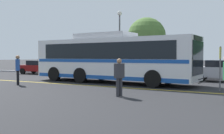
{
  "coord_description": "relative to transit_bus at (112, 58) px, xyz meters",
  "views": [
    {
      "loc": [
        8.65,
        -15.58,
        1.74
      ],
      "look_at": [
        0.5,
        -0.24,
        1.04
      ],
      "focal_mm": 42.0,
      "sensor_mm": 36.0,
      "label": 1
    }
  ],
  "objects": [
    {
      "name": "curb_strip",
      "position": [
        0.02,
        5.54,
        -1.59
      ],
      "size": [
        39.15,
        0.36,
        0.15
      ],
      "primitive_type": "cube",
      "color": "#99999E",
      "rests_on": "ground_plane"
    },
    {
      "name": "parked_car_3",
      "position": [
        6.47,
        4.15,
        -0.91
      ],
      "size": [
        4.65,
        1.88,
        1.48
      ],
      "rotation": [
        0.0,
        0.0,
        -1.59
      ],
      "color": "#9E9EA3",
      "rests_on": "ground_plane"
    },
    {
      "name": "lane_strip_0",
      "position": [
        0.02,
        -2.2,
        -1.66
      ],
      "size": [
        31.15,
        0.2,
        0.01
      ],
      "primitive_type": "cube",
      "rotation": [
        0.0,
        0.0,
        1.57
      ],
      "color": "gold",
      "rests_on": "ground_plane"
    },
    {
      "name": "bus_stop_sign",
      "position": [
        6.81,
        -1.25,
        -0.24
      ],
      "size": [
        0.07,
        0.4,
        2.24
      ],
      "rotation": [
        0.0,
        0.0,
        -1.64
      ],
      "color": "#59595E",
      "rests_on": "ground_plane"
    },
    {
      "name": "transit_bus",
      "position": [
        0.0,
        0.0,
        0.0
      ],
      "size": [
        11.6,
        3.38,
        3.29
      ],
      "rotation": [
        0.0,
        0.0,
        -1.64
      ],
      "color": "silver",
      "rests_on": "ground_plane"
    },
    {
      "name": "pedestrian_0",
      "position": [
        3.13,
        -5.2,
        -0.73
      ],
      "size": [
        0.38,
        0.47,
        1.65
      ],
      "rotation": [
        0.0,
        0.0,
        4.27
      ],
      "color": "#2D2D33",
      "rests_on": "ground_plane"
    },
    {
      "name": "parked_car_2",
      "position": [
        1.19,
        4.34,
        -0.93
      ],
      "size": [
        4.14,
        1.9,
        1.42
      ],
      "rotation": [
        0.0,
        0.0,
        1.53
      ],
      "color": "maroon",
      "rests_on": "ground_plane"
    },
    {
      "name": "pedestrian_1",
      "position": [
        -4.41,
        -3.94,
        -0.62
      ],
      "size": [
        0.45,
        0.46,
        1.82
      ],
      "rotation": [
        0.0,
        0.0,
        2.31
      ],
      "color": "black",
      "rests_on": "ground_plane"
    },
    {
      "name": "tree_0",
      "position": [
        -0.51,
        7.9,
        1.94
      ],
      "size": [
        3.57,
        3.57,
        5.39
      ],
      "color": "#513823",
      "rests_on": "ground_plane"
    },
    {
      "name": "street_lamp",
      "position": [
        -2.73,
        6.68,
        2.46
      ],
      "size": [
        0.44,
        0.44,
        6.01
      ],
      "color": "#59595E",
      "rests_on": "ground_plane"
    },
    {
      "name": "parked_car_1",
      "position": [
        -4.53,
        4.18,
        -0.96
      ],
      "size": [
        4.5,
        2.11,
        1.38
      ],
      "rotation": [
        0.0,
        0.0,
        -1.63
      ],
      "color": "#9E9EA3",
      "rests_on": "ground_plane"
    },
    {
      "name": "ground_plane",
      "position": [
        -0.49,
        0.24,
        -1.66
      ],
      "size": [
        220.0,
        220.0,
        0.0
      ],
      "primitive_type": "plane",
      "color": "#262628"
    },
    {
      "name": "parked_car_0",
      "position": [
        -10.45,
        4.25,
        -0.97
      ],
      "size": [
        4.62,
        2.09,
        1.35
      ],
      "rotation": [
        0.0,
        0.0,
        -1.49
      ],
      "color": "maroon",
      "rests_on": "ground_plane"
    }
  ]
}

